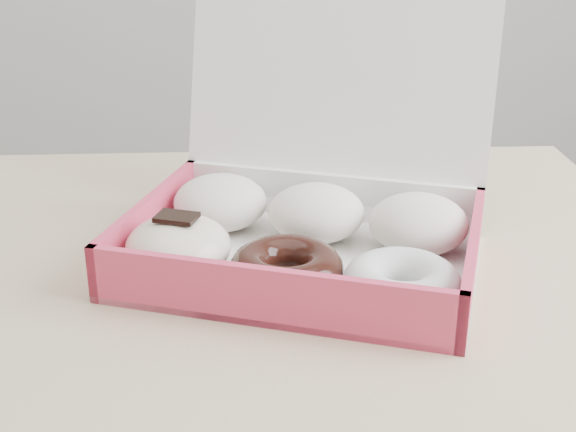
{
  "coord_description": "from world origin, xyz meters",
  "views": [
    {
      "loc": [
        0.17,
        -0.65,
        1.1
      ],
      "look_at": [
        0.21,
        0.03,
        0.81
      ],
      "focal_mm": 50.0,
      "sensor_mm": 36.0,
      "label": 1
    }
  ],
  "objects": [
    {
      "name": "table",
      "position": [
        0.0,
        0.0,
        0.67
      ],
      "size": [
        1.2,
        0.8,
        0.75
      ],
      "color": "tan",
      "rests_on": "ground"
    },
    {
      "name": "donut_box",
      "position": [
        0.23,
        0.06,
        0.79
      ],
      "size": [
        0.4,
        0.38,
        0.24
      ],
      "rotation": [
        0.0,
        0.0,
        -0.32
      ],
      "color": "white",
      "rests_on": "table"
    }
  ]
}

